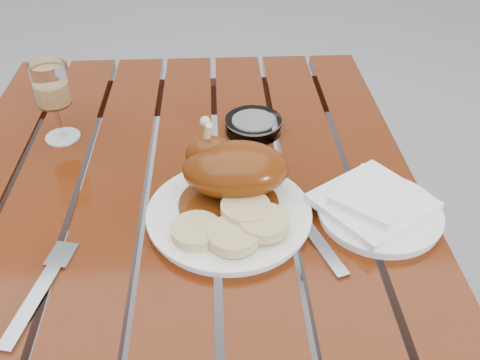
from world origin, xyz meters
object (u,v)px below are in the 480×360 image
object	(u,v)px
wine_glass	(55,102)
ashtray	(253,125)
side_plate	(379,213)
dinner_plate	(229,215)

from	to	relation	value
wine_glass	ashtray	size ratio (longest dim) A/B	1.40
side_plate	ashtray	bearing A→B (deg)	124.45
wine_glass	dinner_plate	bearing A→B (deg)	-38.83
side_plate	ashtray	size ratio (longest dim) A/B	1.78
dinner_plate	side_plate	bearing A→B (deg)	-1.67
dinner_plate	ashtray	xyz separation A→B (m)	(0.06, 0.25, 0.01)
ashtray	side_plate	bearing A→B (deg)	-55.55
dinner_plate	wine_glass	distance (m)	0.40
dinner_plate	wine_glass	bearing A→B (deg)	141.17
dinner_plate	side_plate	xyz separation A→B (m)	(0.23, -0.01, -0.00)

